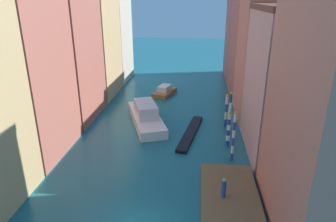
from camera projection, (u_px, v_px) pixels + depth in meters
ground_plane at (169, 108)px, 43.06m from camera, size 154.00×154.00×0.00m
building_left_1 at (13, 47)px, 27.41m from camera, size 7.74×9.02×21.12m
building_left_2 at (62, 54)px, 37.27m from camera, size 7.74×9.77×16.34m
building_left_3 at (88, 23)px, 45.50m from camera, size 7.74×9.65×22.36m
building_left_4 at (106, 27)px, 54.75m from camera, size 7.74×9.15×19.35m
building_right_1 at (293, 83)px, 28.76m from camera, size 7.74×11.10×14.25m
building_right_2 at (271, 57)px, 37.97m from camera, size 7.74×9.19×15.50m
building_right_3 at (257, 40)px, 47.58m from camera, size 7.74×12.13×16.83m
building_right_4 at (247, 37)px, 57.33m from camera, size 7.74×8.11×15.31m
waterfront_dock at (229, 193)px, 23.81m from camera, size 4.39×7.69×0.69m
person_on_dock at (224, 188)px, 22.60m from camera, size 0.36×0.36×1.61m
mooring_pole_0 at (233, 136)px, 28.37m from camera, size 0.28×0.28×5.10m
mooring_pole_1 at (229, 128)px, 31.44m from camera, size 0.39×0.39×4.00m
mooring_pole_2 at (230, 113)px, 34.18m from camera, size 0.30×0.30×5.00m
mooring_pole_3 at (226, 110)px, 36.17m from camera, size 0.35×0.35×4.14m
vaporetto_white at (146, 116)px, 37.66m from camera, size 6.57×11.15×2.64m
gondola_black at (190, 133)px, 34.79m from camera, size 2.83×9.75×0.36m
motorboat_0 at (165, 91)px, 48.69m from camera, size 3.68×5.50×1.52m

